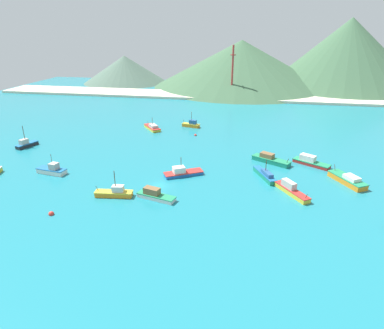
{
  "coord_description": "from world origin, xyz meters",
  "views": [
    {
      "loc": [
        20.71,
        -68.41,
        34.88
      ],
      "look_at": [
        5.71,
        11.79,
        1.14
      ],
      "focal_mm": 30.95,
      "sensor_mm": 36.0,
      "label": 1
    }
  ],
  "objects": [
    {
      "name": "ground",
      "position": [
        0.0,
        30.0,
        -0.25
      ],
      "size": [
        260.0,
        280.0,
        0.5
      ],
      "color": "teal"
    },
    {
      "name": "fishing_boat_1",
      "position": [
        -49.01,
        19.23,
        0.98
      ],
      "size": [
        4.36,
        7.28,
        6.89
      ],
      "color": "#232328",
      "rests_on": "ground"
    },
    {
      "name": "fishing_boat_2",
      "position": [
        4.11,
        6.92,
        0.8
      ],
      "size": [
        10.16,
        7.49,
        5.02
      ],
      "color": "#1E5BA8",
      "rests_on": "ground"
    },
    {
      "name": "fishing_boat_4",
      "position": [
        -1.91,
        51.18,
        1.02
      ],
      "size": [
        7.0,
        3.52,
        5.89
      ],
      "color": "orange",
      "rests_on": "ground"
    },
    {
      "name": "fishing_boat_5",
      "position": [
        30.49,
        1.6,
        0.96
      ],
      "size": [
        7.46,
        9.74,
        2.72
      ],
      "color": "gold",
      "rests_on": "ground"
    },
    {
      "name": "fishing_boat_6",
      "position": [
        -8.34,
        -6.98,
        0.9
      ],
      "size": [
        8.55,
        3.17,
        6.18
      ],
      "color": "orange",
      "rests_on": "ground"
    },
    {
      "name": "fishing_boat_7",
      "position": [
        24.83,
        9.26,
        0.83
      ],
      "size": [
        5.89,
        9.81,
        4.81
      ],
      "color": "#198466",
      "rests_on": "ground"
    },
    {
      "name": "fishing_boat_8",
      "position": [
        -29.25,
        1.96,
        0.95
      ],
      "size": [
        8.12,
        3.84,
        5.29
      ],
      "color": "silver",
      "rests_on": "ground"
    },
    {
      "name": "fishing_boat_9",
      "position": [
        0.8,
        -6.35,
        0.88
      ],
      "size": [
        9.22,
        4.7,
        2.44
      ],
      "color": "silver",
      "rests_on": "ground"
    },
    {
      "name": "fishing_boat_10",
      "position": [
        -15.5,
        45.39,
        0.78
      ],
      "size": [
        8.38,
        9.49,
        4.75
      ],
      "color": "gold",
      "rests_on": "ground"
    },
    {
      "name": "fishing_boat_11",
      "position": [
        26.45,
        20.02,
        0.89
      ],
      "size": [
        10.88,
        7.85,
        2.57
      ],
      "color": "#198466",
      "rests_on": "ground"
    },
    {
      "name": "fishing_boat_12",
      "position": [
        37.19,
        20.39,
        0.93
      ],
      "size": [
        9.97,
        7.74,
        2.6
      ],
      "color": "red",
      "rests_on": "ground"
    },
    {
      "name": "fishing_boat_13",
      "position": [
        44.44,
        9.75,
        0.91
      ],
      "size": [
        7.87,
        10.48,
        3.08
      ],
      "color": "orange",
      "rests_on": "ground"
    },
    {
      "name": "buoy_0",
      "position": [
        -17.86,
        -16.81,
        0.19
      ],
      "size": [
        1.08,
        1.08,
        1.08
      ],
      "color": "red",
      "rests_on": "ground"
    },
    {
      "name": "buoy_1",
      "position": [
        1.49,
        40.8,
        0.16
      ],
      "size": [
        0.89,
        0.89,
        0.89
      ],
      "color": "red",
      "rests_on": "ground"
    },
    {
      "name": "beach_strip",
      "position": [
        0.0,
        112.24,
        0.6
      ],
      "size": [
        247.0,
        21.27,
        1.2
      ],
      "primitive_type": "cube",
      "color": "beige",
      "rests_on": "ground"
    },
    {
      "name": "hill_west",
      "position": [
        -67.33,
        152.97,
        8.83
      ],
      "size": [
        56.39,
        56.39,
        17.65
      ],
      "color": "#4C6656",
      "rests_on": "ground"
    },
    {
      "name": "hill_central",
      "position": [
        11.29,
        149.8,
        14.09
      ],
      "size": [
        109.92,
        109.92,
        28.19
      ],
      "color": "#3D6042",
      "rests_on": "ground"
    },
    {
      "name": "hill_east",
      "position": [
        74.62,
        156.69,
        20.43
      ],
      "size": [
        93.25,
        93.25,
        40.86
      ],
      "color": "#3D6042",
      "rests_on": "ground"
    },
    {
      "name": "radio_tower",
      "position": [
        8.81,
        109.33,
        13.79
      ],
      "size": [
        2.7,
        2.16,
        27.05
      ],
      "color": "#B7332D",
      "rests_on": "ground"
    }
  ]
}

